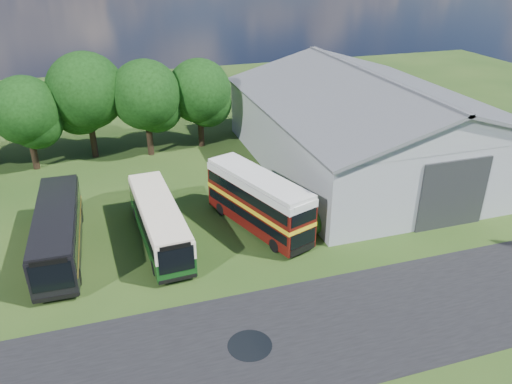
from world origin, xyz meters
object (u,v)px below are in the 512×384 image
object	(u,v)px
storage_shed	(367,118)
bus_maroon_double	(258,202)
bus_green_single	(159,221)
bus_dark_single	(58,231)

from	to	relation	value
storage_shed	bus_maroon_double	size ratio (longest dim) A/B	2.64
bus_green_single	bus_dark_single	bearing A→B (deg)	171.52
bus_maroon_double	bus_dark_single	distance (m)	12.92
bus_dark_single	bus_green_single	bearing A→B (deg)	-4.16
bus_green_single	bus_dark_single	world-z (taller)	bus_dark_single
bus_green_single	bus_dark_single	size ratio (longest dim) A/B	0.95
bus_green_single	storage_shed	bearing A→B (deg)	19.18
storage_shed	bus_dark_single	size ratio (longest dim) A/B	2.27
storage_shed	bus_maroon_double	world-z (taller)	storage_shed
storage_shed	bus_green_single	world-z (taller)	storage_shed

